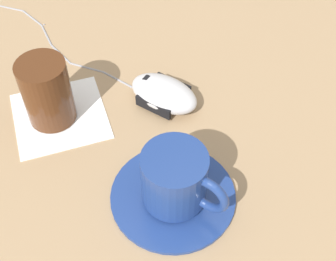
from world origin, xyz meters
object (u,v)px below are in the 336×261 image
object	(u,v)px
coffee_cup	(176,179)
saucer	(173,195)
computer_mouse	(164,93)
drinking_glass	(47,92)

from	to	relation	value
coffee_cup	saucer	bearing A→B (deg)	-87.53
saucer	computer_mouse	world-z (taller)	computer_mouse
computer_mouse	drinking_glass	bearing A→B (deg)	-25.44
saucer	drinking_glass	distance (m)	0.20
computer_mouse	coffee_cup	bearing A→B (deg)	59.59
computer_mouse	drinking_glass	size ratio (longest dim) A/B	1.23
saucer	drinking_glass	world-z (taller)	drinking_glass
coffee_cup	drinking_glass	size ratio (longest dim) A/B	1.12
saucer	computer_mouse	xyz separation A→B (m)	(-0.08, -0.13, 0.01)
computer_mouse	drinking_glass	distance (m)	0.15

